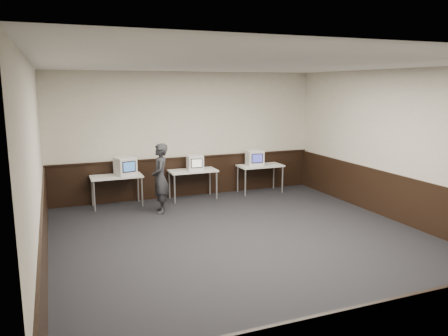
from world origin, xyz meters
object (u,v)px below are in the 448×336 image
(emac_right, at_px, (255,158))
(person, at_px, (160,178))
(emac_center, at_px, (195,163))
(desk_left, at_px, (116,179))
(desk_center, at_px, (193,173))
(desk_right, at_px, (260,168))
(emac_left, at_px, (125,166))

(emac_right, xyz_separation_m, person, (-2.78, -0.90, -0.17))
(emac_center, xyz_separation_m, person, (-1.10, -0.86, -0.15))
(desk_left, relative_size, emac_right, 2.45)
(desk_left, xyz_separation_m, emac_center, (1.95, -0.04, 0.26))
(emac_center, bearing_deg, person, -136.25)
(desk_left, distance_m, person, 1.24)
(emac_center, bearing_deg, desk_center, 151.04)
(desk_right, relative_size, emac_left, 2.20)
(desk_right, xyz_separation_m, emac_left, (-3.58, -0.02, 0.29))
(desk_center, distance_m, person, 1.39)
(emac_left, height_order, emac_right, emac_left)
(desk_right, relative_size, emac_center, 2.72)
(emac_right, bearing_deg, desk_center, -172.86)
(desk_left, relative_size, desk_center, 1.00)
(desk_center, height_order, emac_left, emac_left)
(desk_left, xyz_separation_m, desk_center, (1.90, 0.00, 0.00))
(desk_left, distance_m, desk_right, 3.80)
(emac_center, bearing_deg, emac_right, 6.72)
(desk_right, height_order, emac_right, emac_right)
(desk_left, xyz_separation_m, emac_right, (3.63, -0.00, 0.28))
(desk_right, distance_m, person, 3.09)
(desk_center, xyz_separation_m, emac_center, (0.05, -0.04, 0.26))
(desk_right, bearing_deg, desk_left, 180.00)
(desk_left, distance_m, emac_center, 1.97)
(emac_left, bearing_deg, emac_center, -14.25)
(desk_center, relative_size, emac_center, 2.72)
(desk_center, distance_m, emac_left, 1.71)
(desk_center, height_order, person, person)
(desk_left, xyz_separation_m, emac_left, (0.22, -0.02, 0.29))
(desk_center, xyz_separation_m, emac_left, (-1.68, -0.02, 0.29))
(emac_left, bearing_deg, emac_right, -13.48)
(desk_center, height_order, emac_right, emac_right)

